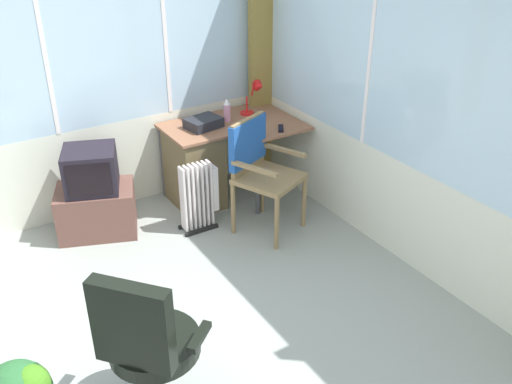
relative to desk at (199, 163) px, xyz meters
name	(u,v)px	position (x,y,z in m)	size (l,w,h in m)	color
ground	(177,377)	(-1.12, -1.89, -0.43)	(5.11, 5.45, 0.06)	#929A94
north_window_panel	(47,69)	(-1.12, 0.37, 0.97)	(4.11, 0.07, 2.73)	silver
east_window_panel	(446,104)	(0.96, -1.89, 0.97)	(0.07, 4.45, 2.73)	silver
curtain_corner	(261,46)	(0.83, 0.24, 0.92)	(0.25, 0.07, 2.63)	olive
desk	(199,163)	(0.00, 0.00, 0.00)	(1.19, 0.85, 0.74)	#8D5D43
desk_lamp	(257,92)	(0.65, 0.03, 0.56)	(0.22, 0.19, 0.34)	red
tv_remote	(281,128)	(0.63, -0.42, 0.35)	(0.04, 0.15, 0.02)	black
spray_bottle	(227,110)	(0.32, 0.02, 0.45)	(0.06, 0.06, 0.22)	pink
paper_tray	(203,123)	(0.06, -0.01, 0.39)	(0.30, 0.23, 0.09)	#24252B
wooden_armchair	(257,160)	(0.23, -0.66, 0.24)	(0.63, 0.64, 0.98)	olive
office_chair	(146,340)	(-1.36, -2.11, 0.18)	(0.61, 0.61, 1.01)	#B7B7BF
tv_on_stand	(95,197)	(-0.99, -0.03, -0.05)	(0.76, 0.64, 0.78)	brown
space_heater	(200,196)	(-0.21, -0.44, -0.08)	(0.35, 0.17, 0.62)	silver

